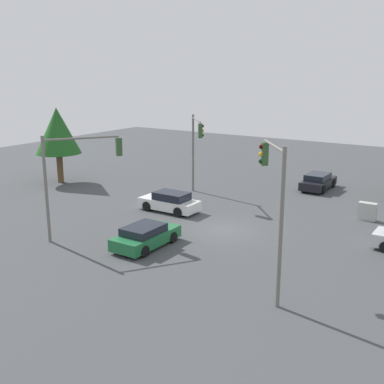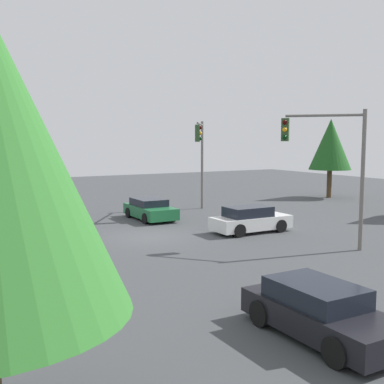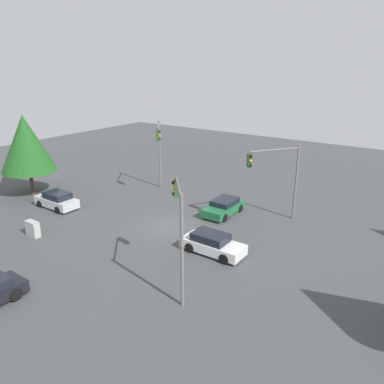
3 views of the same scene
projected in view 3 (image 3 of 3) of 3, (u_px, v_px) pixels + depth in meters
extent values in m
plane|color=#424447|center=(167.00, 227.00, 29.30)|extent=(80.00, 80.00, 0.00)
cube|color=#1E6638|center=(223.00, 208.00, 31.64)|extent=(1.90, 4.24, 0.67)
cube|color=black|center=(225.00, 201.00, 31.62)|extent=(1.68, 2.33, 0.44)
cylinder|color=black|center=(225.00, 218.00, 30.19)|extent=(0.22, 0.64, 0.64)
cylinder|color=black|center=(206.00, 213.00, 31.18)|extent=(0.22, 0.64, 0.64)
cylinder|color=black|center=(240.00, 208.00, 32.22)|extent=(0.22, 0.64, 0.64)
cylinder|color=black|center=(222.00, 204.00, 33.21)|extent=(0.22, 0.64, 0.64)
cube|color=silver|center=(57.00, 202.00, 33.07)|extent=(4.16, 1.75, 0.74)
cube|color=black|center=(57.00, 195.00, 32.75)|extent=(2.29, 1.54, 0.53)
cylinder|color=black|center=(40.00, 204.00, 33.21)|extent=(0.63, 0.22, 0.63)
cylinder|color=black|center=(56.00, 199.00, 34.49)|extent=(0.63, 0.22, 0.63)
cylinder|color=black|center=(58.00, 210.00, 31.80)|extent=(0.63, 0.22, 0.63)
cylinder|color=black|center=(74.00, 204.00, 33.08)|extent=(0.63, 0.22, 0.63)
cube|color=silver|center=(213.00, 246.00, 25.07)|extent=(4.32, 1.74, 0.67)
cube|color=black|center=(210.00, 237.00, 24.99)|extent=(2.37, 1.53, 0.53)
cylinder|color=black|center=(237.00, 249.00, 25.04)|extent=(0.68, 0.22, 0.68)
cylinder|color=black|center=(224.00, 259.00, 23.76)|extent=(0.68, 0.22, 0.68)
cylinder|color=black|center=(203.00, 239.00, 26.50)|extent=(0.68, 0.22, 0.68)
cylinder|color=black|center=(190.00, 248.00, 25.22)|extent=(0.68, 0.22, 0.68)
cylinder|color=black|center=(16.00, 295.00, 20.08)|extent=(0.22, 0.71, 0.71)
cylinder|color=slate|center=(160.00, 155.00, 37.66)|extent=(0.18, 0.18, 6.85)
cylinder|color=slate|center=(158.00, 126.00, 35.08)|extent=(2.10, 2.66, 0.12)
cube|color=#2D4C28|center=(158.00, 135.00, 33.74)|extent=(0.43, 0.44, 1.05)
sphere|color=#360503|center=(159.00, 132.00, 33.64)|extent=(0.22, 0.22, 0.22)
sphere|color=orange|center=(160.00, 135.00, 33.75)|extent=(0.22, 0.22, 0.22)
sphere|color=black|center=(160.00, 139.00, 33.86)|extent=(0.22, 0.22, 0.22)
cylinder|color=slate|center=(182.00, 252.00, 18.80)|extent=(0.18, 0.18, 6.26)
cylinder|color=slate|center=(179.00, 187.00, 19.47)|extent=(2.37, 2.64, 0.12)
cube|color=#2D4C28|center=(177.00, 188.00, 21.29)|extent=(0.44, 0.44, 1.05)
sphere|color=#360503|center=(173.00, 183.00, 21.16)|extent=(0.22, 0.22, 0.22)
sphere|color=orange|center=(173.00, 188.00, 21.27)|extent=(0.22, 0.22, 0.22)
sphere|color=black|center=(174.00, 194.00, 21.38)|extent=(0.22, 0.22, 0.22)
cylinder|color=slate|center=(296.00, 183.00, 29.87)|extent=(0.18, 0.18, 6.18)
cylinder|color=slate|center=(275.00, 150.00, 28.25)|extent=(2.53, 3.60, 0.12)
cube|color=#2D4C28|center=(250.00, 160.00, 27.75)|extent=(0.42, 0.44, 1.05)
sphere|color=#360503|center=(251.00, 156.00, 27.49)|extent=(0.22, 0.22, 0.22)
sphere|color=orange|center=(251.00, 161.00, 27.60)|extent=(0.22, 0.22, 0.22)
sphere|color=black|center=(251.00, 165.00, 27.71)|extent=(0.22, 0.22, 0.22)
cube|color=#B2B2AD|center=(33.00, 229.00, 27.51)|extent=(1.16, 0.51, 1.19)
cylinder|color=#4C3823|center=(32.00, 183.00, 36.18)|extent=(0.34, 0.34, 2.38)
cone|color=#1E561E|center=(26.00, 143.00, 34.93)|extent=(5.03, 5.03, 5.33)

